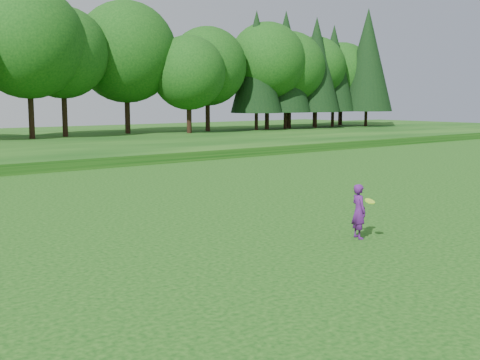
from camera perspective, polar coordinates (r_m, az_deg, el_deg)
ground at (r=16.96m, az=6.25°, el=-5.46°), size 140.00×140.00×0.00m
walking_path at (r=33.95m, az=-18.39°, el=0.84°), size 130.00×1.60×0.04m
woman at (r=16.96m, az=11.20°, el=-2.93°), size 0.54×0.94×1.52m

